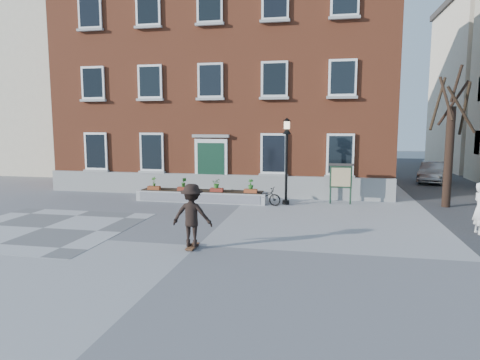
% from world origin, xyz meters
% --- Properties ---
extents(ground, '(100.00, 100.00, 0.00)m').
position_xyz_m(ground, '(0.00, 0.00, 0.00)').
color(ground, gray).
rests_on(ground, ground).
extents(checker_patch, '(6.00, 6.00, 0.01)m').
position_xyz_m(checker_patch, '(-6.00, 1.00, 0.01)').
color(checker_patch, '#5B5B5E').
rests_on(checker_patch, ground).
extents(distant_building, '(10.00, 12.00, 13.00)m').
position_xyz_m(distant_building, '(-18.00, 20.00, 6.50)').
color(distant_building, beige).
rests_on(distant_building, ground).
extents(bicycle, '(1.67, 0.87, 0.84)m').
position_xyz_m(bicycle, '(1.02, 6.85, 0.42)').
color(bicycle, black).
rests_on(bicycle, ground).
extents(parked_car, '(2.57, 4.20, 1.31)m').
position_xyz_m(parked_car, '(10.35, 16.45, 0.65)').
color(parked_car, '#A6A9AA').
rests_on(parked_car, ground).
extents(bystander, '(0.50, 0.69, 1.73)m').
position_xyz_m(bystander, '(8.83, 3.22, 0.87)').
color(bystander, silver).
rests_on(bystander, ground).
extents(brick_building, '(18.40, 10.85, 12.60)m').
position_xyz_m(brick_building, '(-2.00, 13.98, 6.30)').
color(brick_building, '#984629').
rests_on(brick_building, ground).
extents(planter_assembly, '(6.20, 1.12, 1.15)m').
position_xyz_m(planter_assembly, '(-1.99, 7.18, 0.31)').
color(planter_assembly, '#B9B9B5').
rests_on(planter_assembly, ground).
extents(bare_tree, '(1.83, 1.83, 6.16)m').
position_xyz_m(bare_tree, '(9.01, 8.01, 2.79)').
color(bare_tree, black).
rests_on(bare_tree, ground).
extents(lamp_post, '(0.40, 0.40, 3.93)m').
position_xyz_m(lamp_post, '(1.99, 7.21, 2.54)').
color(lamp_post, black).
rests_on(lamp_post, ground).
extents(notice_board, '(1.10, 0.16, 1.87)m').
position_xyz_m(notice_board, '(4.43, 7.79, 1.26)').
color(notice_board, '#193224').
rests_on(notice_board, ground).
extents(skateboarder, '(1.21, 0.78, 1.93)m').
position_xyz_m(skateboarder, '(-0.06, -0.30, 1.00)').
color(skateboarder, brown).
rests_on(skateboarder, ground).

